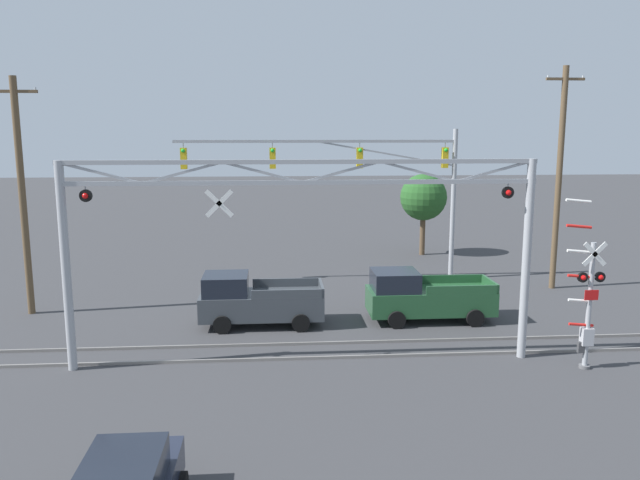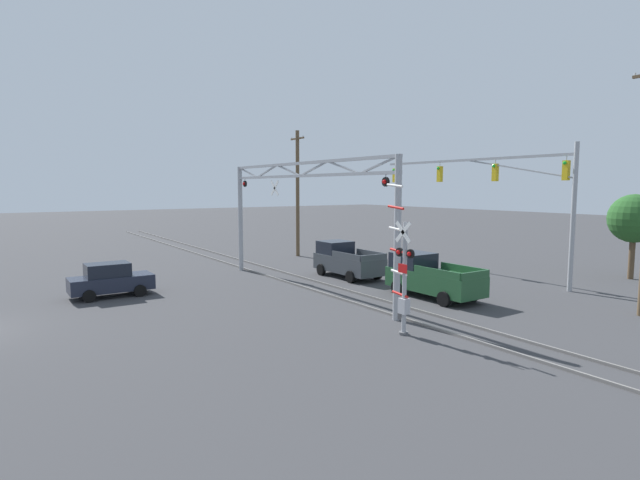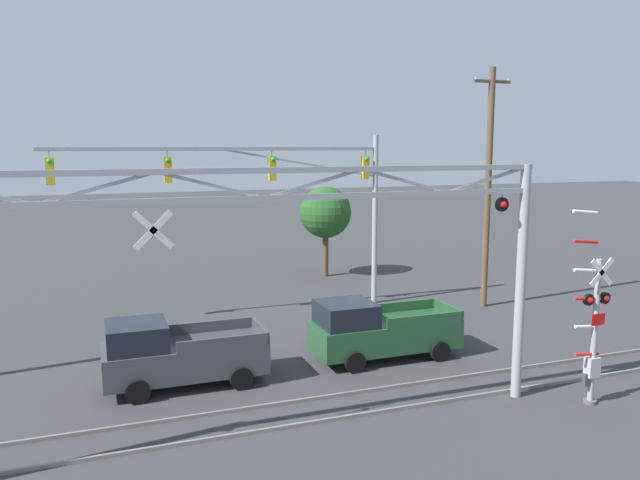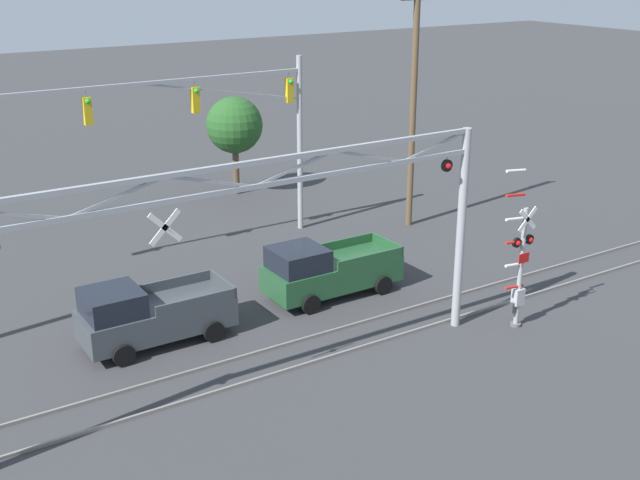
% 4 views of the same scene
% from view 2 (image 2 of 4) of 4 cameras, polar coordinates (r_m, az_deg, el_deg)
% --- Properties ---
extents(rail_track_near, '(80.00, 0.08, 0.10)m').
position_cam_2_polar(rail_track_near, '(26.33, -1.68, -5.47)').
color(rail_track_near, gray).
rests_on(rail_track_near, ground_plane).
extents(rail_track_far, '(80.00, 0.08, 0.10)m').
position_cam_2_polar(rail_track_far, '(27.11, 0.90, -5.13)').
color(rail_track_far, gray).
rests_on(rail_track_far, ground_plane).
extents(crossing_gantry, '(14.89, 0.30, 6.59)m').
position_cam_2_polar(crossing_gantry, '(25.68, -2.27, 4.19)').
color(crossing_gantry, '#9EA0A5').
rests_on(crossing_gantry, ground_plane).
extents(crossing_signal_mast, '(1.42, 0.35, 5.44)m').
position_cam_2_polar(crossing_signal_mast, '(18.18, 9.48, -4.38)').
color(crossing_signal_mast, '#9EA0A5').
rests_on(crossing_signal_mast, ground_plane).
extents(traffic_signal_span, '(13.87, 0.39, 7.56)m').
position_cam_2_polar(traffic_signal_span, '(30.32, 20.50, 5.89)').
color(traffic_signal_span, '#9EA0A5').
rests_on(traffic_signal_span, ground_plane).
extents(pickup_truck_lead, '(4.73, 2.17, 2.04)m').
position_cam_2_polar(pickup_truck_lead, '(29.68, 3.01, -2.36)').
color(pickup_truck_lead, '#3D4247').
rests_on(pickup_truck_lead, ground_plane).
extents(pickup_truck_following, '(4.94, 2.17, 2.04)m').
position_cam_2_polar(pickup_truck_following, '(24.82, 12.48, -4.15)').
color(pickup_truck_following, '#23512D').
rests_on(pickup_truck_following, ground_plane).
extents(sedan_waiting, '(1.89, 3.81, 1.65)m').
position_cam_2_polar(sedan_waiting, '(26.39, -22.84, -4.23)').
color(sedan_waiting, '#1E2333').
rests_on(sedan_waiting, ground_plane).
extents(utility_pole_left, '(1.80, 0.28, 9.58)m').
position_cam_2_polar(utility_pole_left, '(38.37, -2.58, 5.49)').
color(utility_pole_left, brown).
rests_on(utility_pole_left, ground_plane).
extents(background_tree_beyond_span, '(2.80, 2.80, 4.93)m').
position_cam_2_polar(background_tree_beyond_span, '(33.86, 32.26, 2.06)').
color(background_tree_beyond_span, brown).
rests_on(background_tree_beyond_span, ground_plane).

